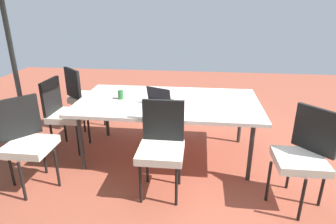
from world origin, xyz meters
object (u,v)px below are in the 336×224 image
Objects in this scene: chair_northeast at (27,139)px; chair_northwest at (304,153)px; dining_table at (168,104)px; chair_east at (64,111)px; chair_southeast at (83,94)px; chair_north at (161,144)px; laptop at (162,99)px; cup at (121,95)px.

chair_northeast is 2.83m from chair_northwest.
chair_east reaches higher than dining_table.
dining_table is at bearing -162.00° from chair_northwest.
chair_east is at bearing -148.57° from chair_northwest.
chair_southeast is at bearing 40.73° from chair_northeast.
chair_north is at bearing 174.15° from chair_southeast.
laptop is (-1.34, 0.11, 0.25)m from chair_east.
chair_north is 2.13m from chair_southeast.
dining_table is 1.42m from chair_east.
cup reaches higher than dining_table.
dining_table is at bearing -19.77° from chair_northeast.
cup is at bearing 129.23° from chair_north.
dining_table is 0.61m from cup.
chair_northeast is at bearing 131.60° from chair_southeast.
chair_northeast is at bearing -179.72° from chair_east.
cup is (0.63, -0.78, 0.26)m from chair_north.
chair_southeast reaches higher than cup.
laptop is 0.55m from cup.
chair_east is 8.90× the size of cup.
chair_east is 1.37m from laptop.
cup is (-0.81, -0.84, 0.26)m from chair_northeast.
cup is at bearing 12.94° from laptop.
chair_east is 1.00× the size of chair_northwest.
chair_southeast is at bearing -8.72° from laptop.
chair_northwest is (-1.42, 0.81, -0.16)m from dining_table.
chair_southeast reaches higher than laptop.
dining_table is 20.54× the size of cup.
chair_northwest is (-1.39, 0.03, 0.00)m from chair_north.
chair_southeast is at bearing -42.51° from cup.
dining_table is 2.31× the size of chair_southeast.
dining_table is 5.78× the size of laptop.
dining_table is at bearing -89.60° from chair_east.
chair_northwest reaches higher than dining_table.
chair_northwest is at bearing -0.96° from chair_north.
chair_north reaches higher than dining_table.
chair_north and chair_northwest have the same top height.
chair_northeast is (1.42, 0.83, -0.16)m from dining_table.
chair_northeast is at bearing 51.99° from laptop.
chair_east and chair_southeast have the same top height.
cup is at bearing -4.28° from chair_northeast.
chair_north is 1.00× the size of chair_northwest.
chair_north reaches higher than cup.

